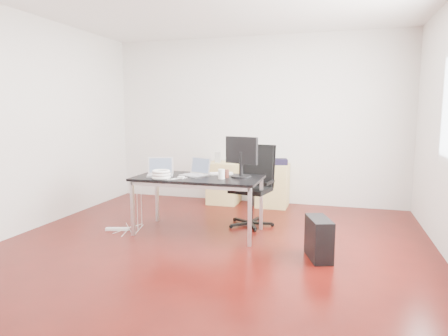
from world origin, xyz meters
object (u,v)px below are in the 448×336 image
(desk, at_px, (198,181))
(pc_tower, at_px, (319,239))
(filing_cabinet_left, at_px, (224,183))
(office_chair, at_px, (253,181))
(filing_cabinet_right, at_px, (273,185))

(desk, relative_size, pc_tower, 3.56)
(filing_cabinet_left, height_order, pc_tower, filing_cabinet_left)
(office_chair, distance_m, filing_cabinet_left, 1.39)
(office_chair, bearing_deg, filing_cabinet_right, 97.09)
(filing_cabinet_left, distance_m, pc_tower, 2.82)
(office_chair, relative_size, pc_tower, 2.40)
(desk, height_order, filing_cabinet_right, desk)
(office_chair, height_order, pc_tower, office_chair)
(desk, relative_size, filing_cabinet_left, 2.29)
(desk, bearing_deg, filing_cabinet_right, 68.45)
(filing_cabinet_left, height_order, filing_cabinet_right, same)
(desk, distance_m, filing_cabinet_left, 1.76)
(office_chair, xyz_separation_m, filing_cabinet_right, (0.09, 1.14, -0.26))
(office_chair, bearing_deg, desk, -124.27)
(desk, height_order, pc_tower, desk)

